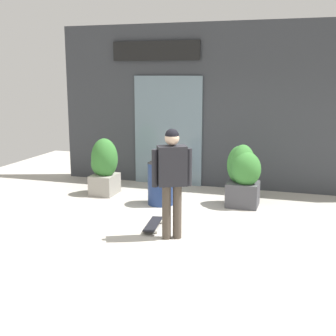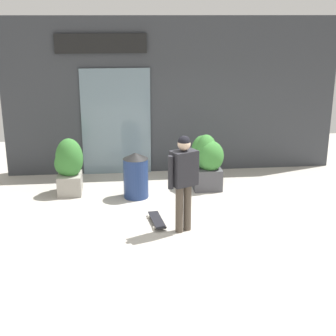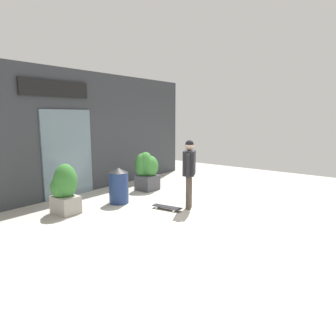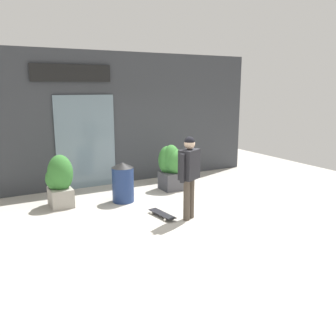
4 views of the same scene
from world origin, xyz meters
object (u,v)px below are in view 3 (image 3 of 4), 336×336
Objects in this scene: planter_box_right at (64,189)px; skateboard at (167,207)px; trash_bin at (119,185)px; planter_box_left at (146,169)px; skateboarder at (189,167)px.

skateboard is at bearing -45.70° from planter_box_right.
trash_bin is (1.32, -0.36, -0.11)m from planter_box_right.
planter_box_left is 2.79m from planter_box_right.
planter_box_right is at bearing 19.04° from skateboarder.
skateboarder is at bearing -66.59° from trash_bin.
skateboarder reaches higher than skateboard.
planter_box_left reaches higher than skateboard.
planter_box_left is at bearing -41.80° from skateboard.
skateboard is at bearing -124.85° from planter_box_left.
skateboarder is at bearing -110.39° from planter_box_left.
skateboard is at bearing -77.00° from trash_bin.
skateboard is (-0.41, 0.34, -0.94)m from skateboarder.
planter_box_right reaches higher than skateboard.
planter_box_left is (0.75, 2.01, -0.38)m from skateboarder.
skateboarder is 1.43× the size of planter_box_right.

